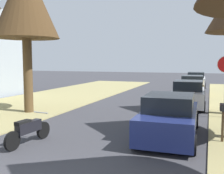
{
  "coord_description": "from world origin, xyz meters",
  "views": [
    {
      "loc": [
        3.58,
        -3.47,
        2.74
      ],
      "look_at": [
        -0.13,
        6.62,
        1.69
      ],
      "focal_mm": 42.79,
      "sensor_mm": 36.0,
      "label": 1
    }
  ],
  "objects_px": {
    "parked_sedan_navy": "(170,118)",
    "parked_sedan_tan": "(192,86)",
    "parked_motorcycle": "(28,130)",
    "curbside_mailbox": "(223,112)",
    "street_tree_left_mid_a": "(26,1)",
    "parked_sedan_silver": "(188,95)",
    "parked_sedan_white": "(196,80)"
  },
  "relations": [
    {
      "from": "parked_motorcycle",
      "to": "curbside_mailbox",
      "type": "relative_size",
      "value": 1.62
    },
    {
      "from": "parked_motorcycle",
      "to": "curbside_mailbox",
      "type": "xyz_separation_m",
      "value": [
        6.01,
        2.37,
        0.57
      ]
    },
    {
      "from": "parked_sedan_silver",
      "to": "curbside_mailbox",
      "type": "xyz_separation_m",
      "value": [
        1.64,
        -7.06,
        0.33
      ]
    },
    {
      "from": "street_tree_left_mid_a",
      "to": "parked_sedan_navy",
      "type": "distance_m",
      "value": 9.41
    },
    {
      "from": "street_tree_left_mid_a",
      "to": "parked_motorcycle",
      "type": "distance_m",
      "value": 7.73
    },
    {
      "from": "curbside_mailbox",
      "to": "parked_sedan_white",
      "type": "bearing_deg",
      "value": 95.22
    },
    {
      "from": "parked_sedan_white",
      "to": "curbside_mailbox",
      "type": "bearing_deg",
      "value": -84.78
    },
    {
      "from": "street_tree_left_mid_a",
      "to": "parked_sedan_white",
      "type": "distance_m",
      "value": 20.14
    },
    {
      "from": "parked_sedan_silver",
      "to": "curbside_mailbox",
      "type": "relative_size",
      "value": 3.5
    },
    {
      "from": "parked_sedan_navy",
      "to": "parked_motorcycle",
      "type": "xyz_separation_m",
      "value": [
        -4.24,
        -2.41,
        -0.24
      ]
    },
    {
      "from": "parked_sedan_silver",
      "to": "parked_sedan_tan",
      "type": "distance_m",
      "value": 5.98
    },
    {
      "from": "street_tree_left_mid_a",
      "to": "parked_sedan_tan",
      "type": "bearing_deg",
      "value": 55.0
    },
    {
      "from": "street_tree_left_mid_a",
      "to": "curbside_mailbox",
      "type": "relative_size",
      "value": 6.12
    },
    {
      "from": "parked_sedan_silver",
      "to": "parked_sedan_tan",
      "type": "relative_size",
      "value": 1.0
    },
    {
      "from": "parked_sedan_silver",
      "to": "parked_motorcycle",
      "type": "height_order",
      "value": "parked_sedan_silver"
    },
    {
      "from": "street_tree_left_mid_a",
      "to": "parked_motorcycle",
      "type": "xyz_separation_m",
      "value": [
        3.41,
        -4.48,
        -5.3
      ]
    },
    {
      "from": "street_tree_left_mid_a",
      "to": "parked_sedan_navy",
      "type": "bearing_deg",
      "value": -15.11
    },
    {
      "from": "parked_sedan_navy",
      "to": "parked_motorcycle",
      "type": "relative_size",
      "value": 2.17
    },
    {
      "from": "parked_sedan_tan",
      "to": "parked_sedan_white",
      "type": "distance_m",
      "value": 7.03
    },
    {
      "from": "parked_sedan_tan",
      "to": "parked_sedan_white",
      "type": "height_order",
      "value": "same"
    },
    {
      "from": "parked_motorcycle",
      "to": "parked_sedan_tan",
      "type": "bearing_deg",
      "value": 74.62
    },
    {
      "from": "parked_sedan_navy",
      "to": "parked_sedan_tan",
      "type": "bearing_deg",
      "value": 90.02
    },
    {
      "from": "curbside_mailbox",
      "to": "parked_sedan_navy",
      "type": "bearing_deg",
      "value": 178.6
    },
    {
      "from": "parked_sedan_navy",
      "to": "parked_motorcycle",
      "type": "bearing_deg",
      "value": -150.4
    },
    {
      "from": "parked_sedan_white",
      "to": "parked_motorcycle",
      "type": "relative_size",
      "value": 2.17
    },
    {
      "from": "street_tree_left_mid_a",
      "to": "parked_sedan_silver",
      "type": "bearing_deg",
      "value": 32.45
    },
    {
      "from": "parked_sedan_tan",
      "to": "curbside_mailbox",
      "type": "xyz_separation_m",
      "value": [
        1.77,
        -13.04,
        0.33
      ]
    },
    {
      "from": "parked_sedan_silver",
      "to": "parked_motorcycle",
      "type": "xyz_separation_m",
      "value": [
        -4.36,
        -9.42,
        -0.24
      ]
    },
    {
      "from": "parked_sedan_navy",
      "to": "parked_sedan_silver",
      "type": "xyz_separation_m",
      "value": [
        0.12,
        7.01,
        0.0
      ]
    },
    {
      "from": "parked_sedan_silver",
      "to": "parked_motorcycle",
      "type": "bearing_deg",
      "value": -114.85
    },
    {
      "from": "parked_sedan_navy",
      "to": "parked_sedan_tan",
      "type": "height_order",
      "value": "same"
    },
    {
      "from": "street_tree_left_mid_a",
      "to": "parked_sedan_silver",
      "type": "height_order",
      "value": "street_tree_left_mid_a"
    }
  ]
}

